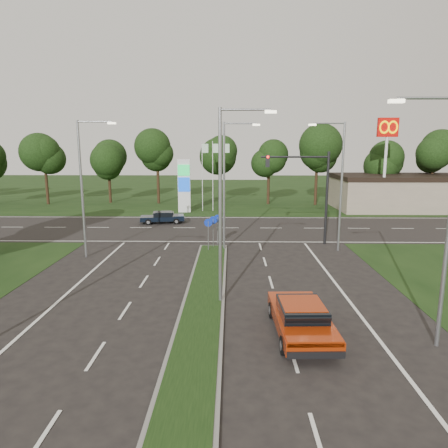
{
  "coord_description": "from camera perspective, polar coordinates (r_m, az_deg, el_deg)",
  "views": [
    {
      "loc": [
        1.28,
        -11.94,
        7.28
      ],
      "look_at": [
        0.83,
        14.52,
        2.2
      ],
      "focal_mm": 32.0,
      "sensor_mm": 36.0,
      "label": 1
    }
  ],
  "objects": [
    {
      "name": "cross_road",
      "position": [
        36.69,
        -1.03,
        -0.58
      ],
      "size": [
        160.0,
        12.0,
        0.02
      ],
      "primitive_type": "cube",
      "color": "black",
      "rests_on": "ground"
    },
    {
      "name": "red_sedan",
      "position": [
        16.37,
        10.95,
        -12.94
      ],
      "size": [
        2.2,
        4.97,
        1.35
      ],
      "rotation": [
        0.0,
        0.0,
        0.03
      ],
      "color": "#9E2808",
      "rests_on": "ground"
    },
    {
      "name": "streetlight_left_far",
      "position": [
        27.74,
        -19.32,
        5.71
      ],
      "size": [
        2.53,
        0.22,
        9.0
      ],
      "color": "gray",
      "rests_on": "ground"
    },
    {
      "name": "gas_pylon",
      "position": [
        45.46,
        -5.45,
        5.66
      ],
      "size": [
        5.8,
        1.26,
        8.0
      ],
      "color": "silver",
      "rests_on": "ground"
    },
    {
      "name": "streetlight_median_far",
      "position": [
        28.03,
        0.41,
        6.36
      ],
      "size": [
        2.53,
        0.22,
        9.0
      ],
      "color": "gray",
      "rests_on": "ground"
    },
    {
      "name": "median_kerb",
      "position": [
        17.54,
        -3.38,
        -13.45
      ],
      "size": [
        2.0,
        26.0,
        0.12
      ],
      "primitive_type": "cube",
      "color": "slate",
      "rests_on": "ground"
    },
    {
      "name": "streetlight_median_near",
      "position": [
        18.08,
        0.09,
        3.87
      ],
      "size": [
        2.53,
        0.22,
        9.0
      ],
      "color": "gray",
      "rests_on": "ground"
    },
    {
      "name": "ground",
      "position": [
        14.04,
        -4.69,
        -20.4
      ],
      "size": [
        160.0,
        160.0,
        0.0
      ],
      "primitive_type": "plane",
      "color": "black",
      "rests_on": "ground"
    },
    {
      "name": "navy_sedan",
      "position": [
        39.31,
        -8.78,
        0.98
      ],
      "size": [
        4.39,
        2.36,
        1.15
      ],
      "rotation": [
        0.0,
        0.0,
        1.74
      ],
      "color": "black",
      "rests_on": "ground"
    },
    {
      "name": "treeline_far",
      "position": [
        51.89,
        -0.32,
        10.37
      ],
      "size": [
        6.0,
        6.0,
        9.9
      ],
      "color": "black",
      "rests_on": "ground"
    },
    {
      "name": "streetlight_right_far",
      "position": [
        29.02,
        16.09,
        6.09
      ],
      "size": [
        2.53,
        0.22,
        9.0
      ],
      "rotation": [
        0.0,
        0.0,
        3.14
      ],
      "color": "gray",
      "rests_on": "ground"
    },
    {
      "name": "streetlight_right_near",
      "position": [
        15.99,
        29.03,
        1.58
      ],
      "size": [
        2.53,
        0.22,
        9.0
      ],
      "rotation": [
        0.0,
        0.0,
        3.14
      ],
      "color": "gray",
      "rests_on": "ground"
    },
    {
      "name": "mcdonalds_sign",
      "position": [
        46.99,
        22.25,
        10.94
      ],
      "size": [
        2.2,
        0.47,
        10.4
      ],
      "color": "silver",
      "rests_on": "ground"
    },
    {
      "name": "traffic_signal",
      "position": [
        30.63,
        12.17,
        5.7
      ],
      "size": [
        5.1,
        0.42,
        7.0
      ],
      "color": "black",
      "rests_on": "ground"
    },
    {
      "name": "verge_far",
      "position": [
        67.35,
        -0.11,
        4.66
      ],
      "size": [
        160.0,
        50.0,
        0.02
      ],
      "primitive_type": "cube",
      "color": "black",
      "rests_on": "ground"
    },
    {
      "name": "commercial_building",
      "position": [
        52.49,
        24.3,
        4.13
      ],
      "size": [
        16.0,
        9.0,
        4.0
      ],
      "primitive_type": "cube",
      "color": "gray",
      "rests_on": "ground"
    },
    {
      "name": "median_signs",
      "position": [
        28.91,
        -1.57,
        -0.24
      ],
      "size": [
        1.16,
        1.76,
        2.38
      ],
      "color": "gray",
      "rests_on": "ground"
    }
  ]
}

